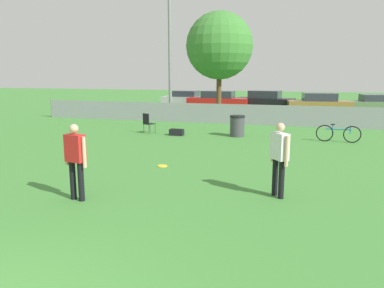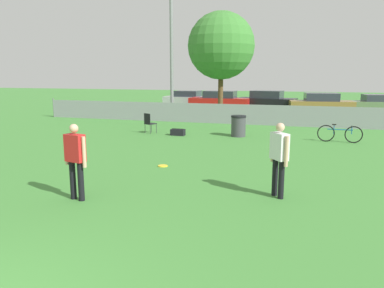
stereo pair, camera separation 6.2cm
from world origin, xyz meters
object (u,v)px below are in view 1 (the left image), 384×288
object	(u,v)px
tree_near_pole	(219,46)
parked_car_olive	(378,104)
frisbee_disc	(162,166)
parked_car_dark	(265,101)
parked_car_silver	(186,99)
light_pole	(170,39)
player_receiver_white	(279,154)
player_defender_red	(76,156)
trash_bin	(237,126)
gear_bag_sideline	(177,132)
bicycle_sideline	(338,133)
parked_car_red	(218,101)
folding_chair_sideline	(148,122)
parked_car_tan	(319,104)

from	to	relation	value
tree_near_pole	parked_car_olive	bearing A→B (deg)	29.85
frisbee_disc	parked_car_dark	distance (m)	19.00
frisbee_disc	parked_car_silver	size ratio (longest dim) A/B	0.07
light_pole	tree_near_pole	size ratio (longest dim) A/B	1.23
player_receiver_white	frisbee_disc	size ratio (longest dim) A/B	5.67
player_defender_red	trash_bin	bearing A→B (deg)	91.23
parked_car_dark	trash_bin	bearing A→B (deg)	-80.95
parked_car_olive	frisbee_disc	bearing A→B (deg)	-123.95
gear_bag_sideline	tree_near_pole	bearing A→B (deg)	89.22
gear_bag_sideline	bicycle_sideline	bearing A→B (deg)	2.44
player_receiver_white	parked_car_red	distance (m)	20.98
player_receiver_white	parked_car_dark	size ratio (longest dim) A/B	0.37
parked_car_silver	parked_car_red	bearing A→B (deg)	-32.50
gear_bag_sideline	trash_bin	bearing A→B (deg)	11.15
tree_near_pole	parked_car_olive	size ratio (longest dim) A/B	1.43
player_receiver_white	gear_bag_sideline	distance (m)	9.04
light_pole	tree_near_pole	bearing A→B (deg)	34.27
frisbee_disc	parked_car_dark	world-z (taller)	parked_car_dark
light_pole	parked_car_silver	bearing A→B (deg)	101.66
player_defender_red	parked_car_silver	bearing A→B (deg)	114.39
folding_chair_sideline	parked_car_red	size ratio (longest dim) A/B	0.20
parked_car_red	parked_car_tan	world-z (taller)	parked_car_red
gear_bag_sideline	frisbee_disc	bearing A→B (deg)	-75.04
player_defender_red	gear_bag_sideline	xyz separation A→B (m)	(-0.83, 8.97, -0.83)
parked_car_olive	parked_car_tan	bearing A→B (deg)	-161.38
tree_near_pole	trash_bin	size ratio (longest dim) A/B	7.10
parked_car_tan	frisbee_disc	bearing A→B (deg)	-113.40
player_defender_red	frisbee_disc	bearing A→B (deg)	90.98
gear_bag_sideline	folding_chair_sideline	bearing A→B (deg)	172.60
parked_car_dark	player_receiver_white	bearing A→B (deg)	-74.81
player_defender_red	player_receiver_white	size ratio (longest dim) A/B	1.00
tree_near_pole	folding_chair_sideline	size ratio (longest dim) A/B	7.07
player_defender_red	player_receiver_white	bearing A→B (deg)	31.79
parked_car_silver	folding_chair_sideline	bearing A→B (deg)	-77.09
bicycle_sideline	parked_car_dark	xyz separation A→B (m)	(-4.34, 13.08, 0.35)
frisbee_disc	player_defender_red	bearing A→B (deg)	-101.17
trash_bin	parked_car_silver	xyz separation A→B (m)	(-7.02, 14.40, 0.18)
trash_bin	parked_car_olive	bearing A→B (deg)	59.81
player_defender_red	frisbee_disc	xyz separation A→B (m)	(0.67, 3.38, -0.96)
frisbee_disc	bicycle_sideline	world-z (taller)	bicycle_sideline
frisbee_disc	tree_near_pole	bearing A→B (deg)	95.82
trash_bin	parked_car_dark	distance (m)	12.85
player_receiver_white	bicycle_sideline	size ratio (longest dim) A/B	0.97
parked_car_silver	parked_car_tan	world-z (taller)	parked_car_tan
frisbee_disc	parked_car_olive	world-z (taller)	parked_car_olive
gear_bag_sideline	parked_car_tan	distance (m)	13.42
player_receiver_white	parked_car_dark	xyz separation A→B (m)	(-2.51, 20.85, -0.27)
trash_bin	parked_car_tan	distance (m)	11.87
light_pole	gear_bag_sideline	world-z (taller)	light_pole
player_defender_red	parked_car_tan	xyz separation A→B (m)	(5.56, 20.76, -0.28)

